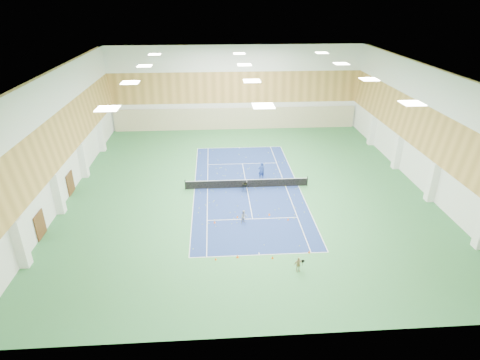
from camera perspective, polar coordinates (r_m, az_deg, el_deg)
name	(u,v)px	position (r m, az deg, el deg)	size (l,w,h in m)	color
ground	(247,188)	(42.07, 0.97, -1.09)	(40.00, 40.00, 0.00)	#30703C
room_shell	(247,133)	(39.76, 1.04, 6.68)	(36.00, 40.00, 12.00)	white
wood_cladding	(247,113)	(39.17, 1.06, 9.45)	(36.00, 40.00, 8.00)	#C19047
ceiling_light_grid	(248,72)	(38.28, 1.11, 15.10)	(21.40, 25.40, 0.06)	white
court_surface	(247,188)	(42.07, 0.97, -1.08)	(10.97, 23.77, 0.01)	navy
tennis_balls_scatter	(247,187)	(42.05, 0.98, -1.03)	(10.57, 22.77, 0.07)	#B2D023
tennis_net	(247,183)	(41.83, 0.98, -0.41)	(12.80, 0.10, 1.10)	black
back_curtain	(236,119)	(59.87, -0.59, 8.73)	(35.40, 0.16, 3.20)	#C6B793
door_left_a	(40,225)	(37.39, -26.54, -5.74)	(0.08, 1.80, 2.20)	#593319
door_left_b	(70,183)	(43.98, -22.97, -0.42)	(0.08, 1.80, 2.20)	#593319
coach	(261,171)	(43.73, 3.05, 1.35)	(0.71, 0.46, 1.94)	navy
child_court	(244,217)	(35.62, 0.57, -5.23)	(0.59, 0.46, 1.22)	#92929A
child_apron	(298,264)	(30.24, 8.28, -11.78)	(0.71, 0.29, 1.21)	#9F8C5B
ball_cart	(245,188)	(41.03, 0.71, -1.09)	(0.53, 0.53, 0.92)	black
cone_svc_a	(215,222)	(35.88, -3.63, -5.97)	(0.20, 0.20, 0.22)	#F4550C
cone_svc_b	(237,217)	(36.62, -0.37, -5.22)	(0.19, 0.19, 0.21)	#D9600B
cone_svc_c	(269,214)	(37.06, 4.19, -4.88)	(0.21, 0.21, 0.23)	#FF5F0D
cone_svc_d	(288,219)	(36.49, 6.86, -5.55)	(0.19, 0.19, 0.20)	#F75B0D
cone_base_a	(216,259)	(31.39, -3.47, -11.13)	(0.17, 0.17, 0.19)	orange
cone_base_b	(238,256)	(31.55, -0.35, -10.78)	(0.23, 0.23, 0.25)	#FF5A0D
cone_base_c	(273,257)	(31.56, 4.65, -10.88)	(0.21, 0.21, 0.23)	#DE5A0B
cone_base_d	(309,252)	(32.54, 9.81, -10.00)	(0.19, 0.19, 0.21)	#D9590B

